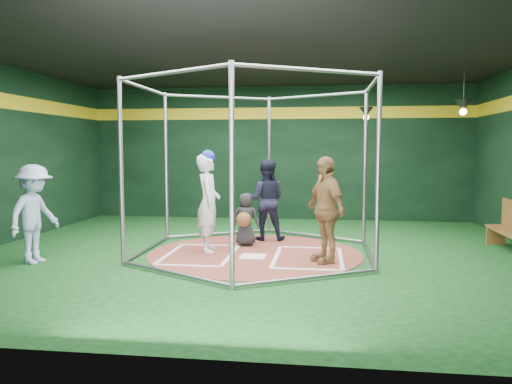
# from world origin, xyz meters

# --- Properties ---
(room_shell) EXTENTS (10.10, 9.10, 3.53)m
(room_shell) POSITION_xyz_m (0.00, 0.01, 1.75)
(room_shell) COLOR #0C3610
(room_shell) RESTS_ON ground
(clay_disc) EXTENTS (3.80, 3.80, 0.01)m
(clay_disc) POSITION_xyz_m (0.00, 0.00, 0.01)
(clay_disc) COLOR brown
(clay_disc) RESTS_ON ground
(home_plate) EXTENTS (0.43, 0.43, 0.01)m
(home_plate) POSITION_xyz_m (0.00, -0.30, 0.02)
(home_plate) COLOR white
(home_plate) RESTS_ON clay_disc
(batter_box_left) EXTENTS (1.17, 1.77, 0.01)m
(batter_box_left) POSITION_xyz_m (-0.95, -0.25, 0.02)
(batter_box_left) COLOR white
(batter_box_left) RESTS_ON clay_disc
(batter_box_right) EXTENTS (1.17, 1.77, 0.01)m
(batter_box_right) POSITION_xyz_m (0.95, -0.25, 0.02)
(batter_box_right) COLOR white
(batter_box_right) RESTS_ON clay_disc
(batting_cage) EXTENTS (4.05, 4.67, 3.00)m
(batting_cage) POSITION_xyz_m (-0.00, -0.00, 1.50)
(batting_cage) COLOR gray
(batting_cage) RESTS_ON ground
(pendant_lamp_near) EXTENTS (0.34, 0.34, 0.90)m
(pendant_lamp_near) POSITION_xyz_m (2.20, 3.60, 2.74)
(pendant_lamp_near) COLOR black
(pendant_lamp_near) RESTS_ON room_shell
(pendant_lamp_far) EXTENTS (0.34, 0.34, 0.90)m
(pendant_lamp_far) POSITION_xyz_m (4.00, 2.00, 2.74)
(pendant_lamp_far) COLOR black
(pendant_lamp_far) RESTS_ON room_shell
(batter_figure) EXTENTS (0.54, 0.71, 1.84)m
(batter_figure) POSITION_xyz_m (-0.86, 0.05, 0.92)
(batter_figure) COLOR silver
(batter_figure) RESTS_ON clay_disc
(visitor_leopard) EXTENTS (0.88, 1.09, 1.74)m
(visitor_leopard) POSITION_xyz_m (1.23, -0.53, 0.88)
(visitor_leopard) COLOR tan
(visitor_leopard) RESTS_ON clay_disc
(catcher_figure) EXTENTS (0.50, 0.55, 1.02)m
(catcher_figure) POSITION_xyz_m (-0.28, 0.66, 0.52)
(catcher_figure) COLOR black
(catcher_figure) RESTS_ON clay_disc
(umpire) EXTENTS (0.83, 0.66, 1.64)m
(umpire) POSITION_xyz_m (0.04, 1.35, 0.83)
(umpire) COLOR black
(umpire) RESTS_ON clay_disc
(bystander_blue) EXTENTS (0.76, 1.13, 1.62)m
(bystander_blue) POSITION_xyz_m (-3.49, -1.17, 0.81)
(bystander_blue) COLOR #9FB0D2
(bystander_blue) RESTS_ON ground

